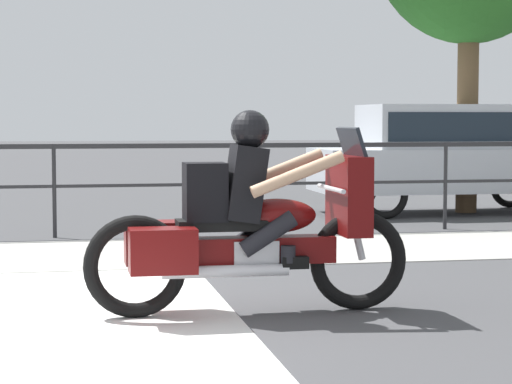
% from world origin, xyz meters
% --- Properties ---
extents(ground_plane, '(120.00, 120.00, 0.00)m').
position_xyz_m(ground_plane, '(0.00, 0.00, 0.00)').
color(ground_plane, '#424244').
extents(sidewalk_band, '(44.00, 2.40, 0.01)m').
position_xyz_m(sidewalk_band, '(0.00, 3.40, 0.01)').
color(sidewalk_band, '#A8A59E').
rests_on(sidewalk_band, ground).
extents(crosswalk_band, '(2.65, 6.00, 0.01)m').
position_xyz_m(crosswalk_band, '(0.05, -0.20, 0.00)').
color(crosswalk_band, silver).
rests_on(crosswalk_band, ground).
extents(fence_railing, '(36.00, 0.05, 1.16)m').
position_xyz_m(fence_railing, '(0.00, 5.05, 0.91)').
color(fence_railing, '#232326').
rests_on(fence_railing, ground).
extents(motorcycle, '(2.47, 0.76, 1.53)m').
position_xyz_m(motorcycle, '(1.48, -0.14, 0.68)').
color(motorcycle, black).
rests_on(motorcycle, ground).
extents(parked_car, '(4.29, 1.60, 1.69)m').
position_xyz_m(parked_car, '(5.96, 7.19, 0.95)').
color(parked_car, '#B7BCC4').
rests_on(parked_car, ground).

